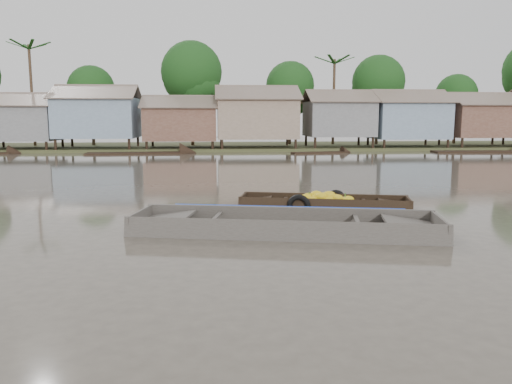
{
  "coord_description": "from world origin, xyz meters",
  "views": [
    {
      "loc": [
        -1.04,
        -12.56,
        2.77
      ],
      "look_at": [
        0.04,
        0.46,
        0.8
      ],
      "focal_mm": 35.0,
      "sensor_mm": 36.0,
      "label": 1
    }
  ],
  "objects": [
    {
      "name": "ground",
      "position": [
        0.0,
        0.0,
        0.0
      ],
      "size": [
        120.0,
        120.0,
        0.0
      ],
      "primitive_type": "plane",
      "color": "#4A4339",
      "rests_on": "ground"
    },
    {
      "name": "distant_boats",
      "position": [
        6.73,
        23.57,
        -0.05
      ],
      "size": [
        48.05,
        14.93,
        0.35
      ],
      "color": "black",
      "rests_on": "ground"
    },
    {
      "name": "banana_boat",
      "position": [
        2.25,
        2.4,
        0.13
      ],
      "size": [
        5.32,
        2.42,
        0.74
      ],
      "rotation": [
        0.0,
        0.0,
        -0.24
      ],
      "color": "black",
      "rests_on": "ground"
    },
    {
      "name": "riverbank",
      "position": [
        3.03,
        31.86,
        3.07
      ],
      "size": [
        120.0,
        12.47,
        10.22
      ],
      "color": "#384723",
      "rests_on": "ground"
    },
    {
      "name": "viewer_boat",
      "position": [
        0.65,
        -0.81,
        0.06
      ],
      "size": [
        7.64,
        3.39,
        0.6
      ],
      "rotation": [
        0.0,
        0.0,
        -0.2
      ],
      "color": "#413C37",
      "rests_on": "ground"
    }
  ]
}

